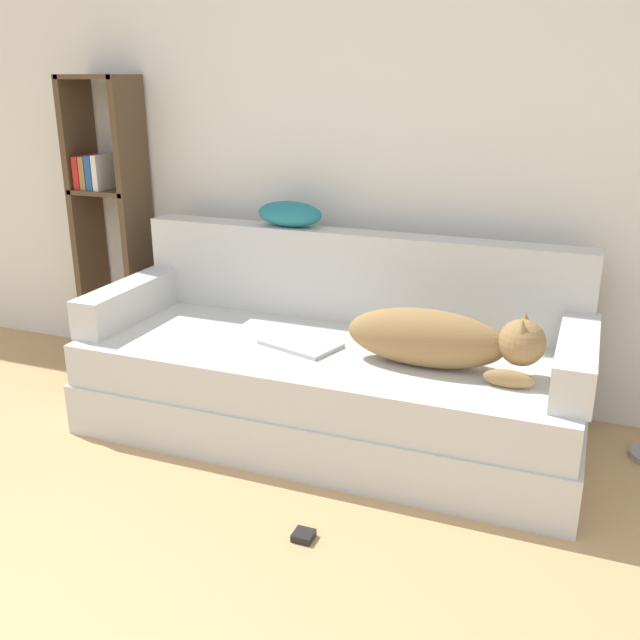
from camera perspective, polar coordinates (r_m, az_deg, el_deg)
The scene contains 10 objects.
wall_back at distance 3.60m, azimuth 0.84°, elevation 15.58°, with size 7.99×0.06×2.70m.
couch at distance 3.24m, azimuth 0.62°, elevation -5.67°, with size 2.22×0.89×0.43m.
couch_backrest at distance 3.42m, azimuth 2.88°, elevation 3.47°, with size 2.18×0.15×0.44m.
couch_arm_left at distance 3.60m, azimuth -14.99°, elevation 1.49°, with size 0.15×0.70×0.18m.
couch_arm_right at distance 2.94m, azimuth 19.82°, elevation -2.98°, with size 0.15×0.70×0.18m.
dog at distance 2.92m, azimuth 9.72°, elevation -1.51°, with size 0.80×0.24×0.26m.
laptop at distance 3.15m, azimuth -1.55°, elevation -1.92°, with size 0.38×0.30×0.02m.
throw_pillow at distance 3.48m, azimuth -2.43°, elevation 8.47°, with size 0.33×0.16×0.12m.
bookshelf at distance 4.09m, azimuth -16.52°, elevation 8.55°, with size 0.37×0.26×1.57m.
power_adapter at distance 2.65m, azimuth -1.33°, elevation -16.86°, with size 0.07×0.07×0.03m.
Camera 1 is at (1.26, -0.51, 1.57)m, focal length 40.00 mm.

